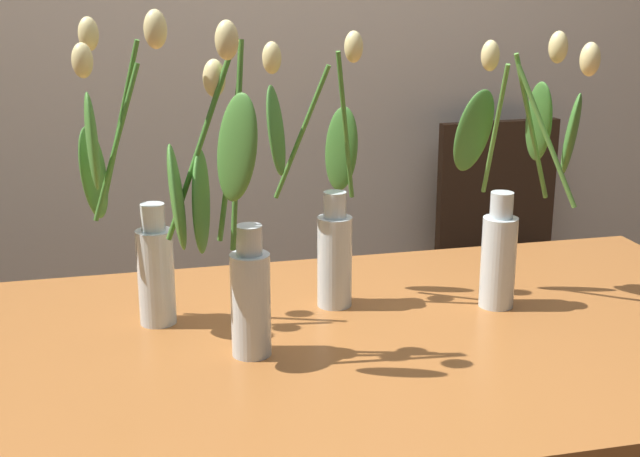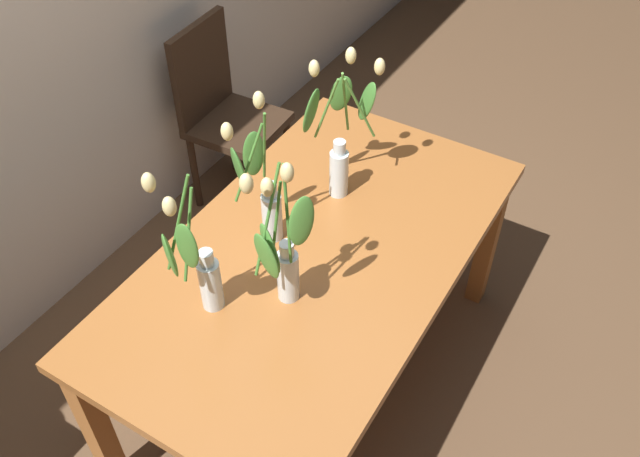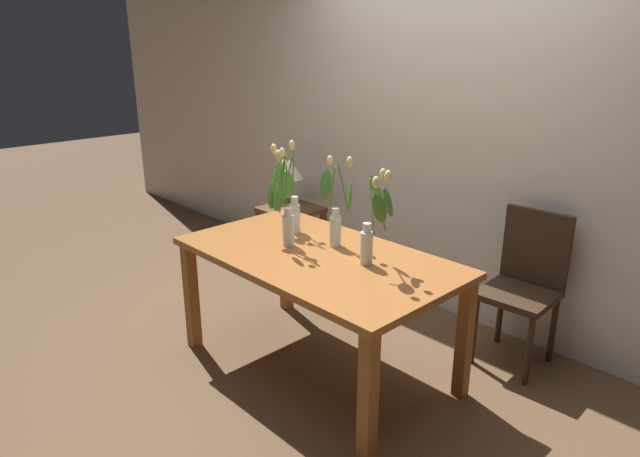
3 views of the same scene
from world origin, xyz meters
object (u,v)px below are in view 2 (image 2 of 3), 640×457
(tulip_vase_0, at_px, (199,270))
(dining_chair, at_px, (223,108))
(tulip_vase_1, at_px, (283,256))
(tulip_vase_3, at_px, (340,140))
(dining_table, at_px, (316,269))
(tulip_vase_2, at_px, (264,196))

(tulip_vase_0, height_order, dining_chair, tulip_vase_0)
(tulip_vase_1, distance_m, tulip_vase_3, 0.58)
(dining_table, xyz_separation_m, tulip_vase_0, (-0.39, 0.15, 0.27))
(tulip_vase_2, relative_size, tulip_vase_3, 1.00)
(dining_table, bearing_deg, tulip_vase_2, 98.90)
(tulip_vase_1, bearing_deg, tulip_vase_2, 45.28)
(tulip_vase_1, xyz_separation_m, tulip_vase_2, (0.21, 0.22, -0.03))
(tulip_vase_3, xyz_separation_m, dining_chair, (0.44, 0.89, -0.43))
(dining_table, relative_size, tulip_vase_3, 3.04)
(tulip_vase_0, bearing_deg, tulip_vase_1, -51.91)
(tulip_vase_0, bearing_deg, tulip_vase_2, 4.01)
(dining_table, relative_size, tulip_vase_2, 3.04)
(tulip_vase_1, bearing_deg, tulip_vase_0, 128.09)
(tulip_vase_0, distance_m, tulip_vase_2, 0.36)
(tulip_vase_0, height_order, tulip_vase_3, tulip_vase_0)
(tulip_vase_1, relative_size, tulip_vase_2, 1.10)
(tulip_vase_3, bearing_deg, tulip_vase_1, -166.56)
(tulip_vase_1, relative_size, dining_chair, 0.62)
(dining_table, xyz_separation_m, tulip_vase_2, (-0.03, 0.18, 0.27))
(dining_table, relative_size, tulip_vase_1, 2.78)
(dining_table, bearing_deg, dining_chair, 52.31)
(tulip_vase_0, xyz_separation_m, dining_chair, (1.15, 0.83, -0.40))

